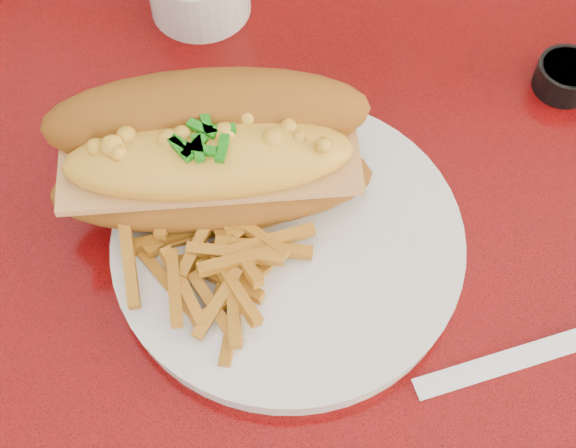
% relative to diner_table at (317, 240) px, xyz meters
% --- Properties ---
extents(ground, '(8.00, 8.00, 0.00)m').
position_rel_diner_table_xyz_m(ground, '(0.00, 0.00, -0.61)').
color(ground, beige).
rests_on(ground, ground).
extents(diner_table, '(1.23, 0.83, 0.77)m').
position_rel_diner_table_xyz_m(diner_table, '(0.00, 0.00, 0.00)').
color(diner_table, red).
rests_on(diner_table, ground).
extents(dinner_plate, '(0.29, 0.29, 0.02)m').
position_rel_diner_table_xyz_m(dinner_plate, '(-0.00, -0.10, 0.17)').
color(dinner_plate, silver).
rests_on(dinner_plate, diner_table).
extents(mac_hoagie, '(0.28, 0.20, 0.11)m').
position_rel_diner_table_xyz_m(mac_hoagie, '(-0.07, -0.07, 0.23)').
color(mac_hoagie, '#925417').
rests_on(mac_hoagie, dinner_plate).
extents(fries_pile, '(0.13, 0.12, 0.03)m').
position_rel_diner_table_xyz_m(fries_pile, '(-0.06, -0.14, 0.20)').
color(fries_pile, orange).
rests_on(fries_pile, dinner_plate).
extents(fork, '(0.08, 0.16, 0.00)m').
position_rel_diner_table_xyz_m(fork, '(-0.06, -0.05, 0.18)').
color(fork, silver).
rests_on(fork, dinner_plate).
extents(sauce_cup_right, '(0.07, 0.07, 0.03)m').
position_rel_diner_table_xyz_m(sauce_cup_right, '(0.20, 0.12, 0.18)').
color(sauce_cup_right, black).
rests_on(sauce_cup_right, diner_table).
extents(knife, '(0.20, 0.13, 0.01)m').
position_rel_diner_table_xyz_m(knife, '(0.22, -0.13, 0.16)').
color(knife, silver).
rests_on(knife, diner_table).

